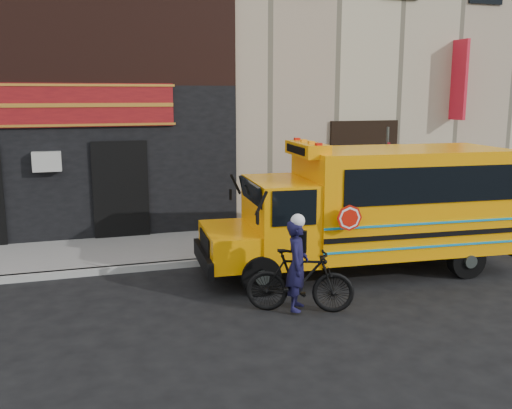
{
  "coord_description": "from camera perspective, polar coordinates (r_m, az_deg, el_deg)",
  "views": [
    {
      "loc": [
        -4.2,
        -9.98,
        3.91
      ],
      "look_at": [
        -0.52,
        1.85,
        1.52
      ],
      "focal_mm": 40.0,
      "sensor_mm": 36.0,
      "label": 1
    }
  ],
  "objects": [
    {
      "name": "curb",
      "position": [
        13.81,
        1.15,
        -5.2
      ],
      "size": [
        40.0,
        0.2,
        0.15
      ],
      "primitive_type": "cube",
      "color": "#989893",
      "rests_on": "ground"
    },
    {
      "name": "sign_pole",
      "position": [
        15.19,
        12.87,
        2.33
      ],
      "size": [
        0.09,
        0.27,
        3.1
      ],
      "color": "#3F4743",
      "rests_on": "ground"
    },
    {
      "name": "sidewalk",
      "position": [
        15.19,
        -0.64,
        -3.7
      ],
      "size": [
        40.0,
        3.0,
        0.15
      ],
      "primitive_type": "cube",
      "color": "slate",
      "rests_on": "ground"
    },
    {
      "name": "bicycle",
      "position": [
        10.47,
        4.43,
        -7.61
      ],
      "size": [
        2.03,
        1.25,
        1.18
      ],
      "primitive_type": "imported",
      "rotation": [
        0.0,
        0.0,
        1.19
      ],
      "color": "black",
      "rests_on": "ground"
    },
    {
      "name": "school_bus",
      "position": [
        12.88,
        11.71,
        -0.05
      ],
      "size": [
        7.02,
        2.59,
        2.92
      ],
      "color": "black",
      "rests_on": "ground"
    },
    {
      "name": "ground",
      "position": [
        11.52,
        5.29,
        -8.98
      ],
      "size": [
        120.0,
        120.0,
        0.0
      ],
      "primitive_type": "plane",
      "color": "black",
      "rests_on": "ground"
    },
    {
      "name": "building",
      "position": [
        20.97,
        -6.0,
        16.93
      ],
      "size": [
        20.0,
        10.7,
        12.0
      ],
      "color": "tan",
      "rests_on": "sidewalk"
    },
    {
      "name": "cyclist",
      "position": [
        10.4,
        4.14,
        -6.32
      ],
      "size": [
        0.64,
        0.73,
        1.67
      ],
      "primitive_type": "imported",
      "rotation": [
        0.0,
        0.0,
        1.07
      ],
      "color": "black",
      "rests_on": "ground"
    }
  ]
}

